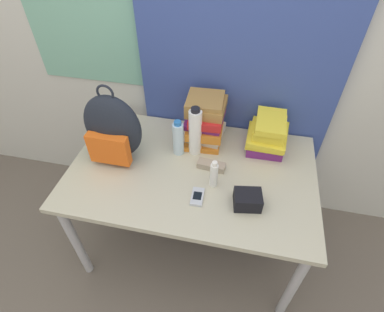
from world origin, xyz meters
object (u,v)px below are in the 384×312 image
Objects in this scene: sunglasses_case at (211,165)px; cell_phone at (197,197)px; book_stack_center at (267,134)px; sports_bottle at (195,132)px; water_bottle at (178,138)px; backpack at (113,129)px; book_stack_left at (206,120)px; sunscreen_bottle at (214,175)px; camera_pouch at (248,200)px.

cell_phone is at bearing -98.42° from sunglasses_case.
cell_phone is (-0.31, -0.45, -0.09)m from book_stack_center.
water_bottle is at bearing -162.26° from sports_bottle.
backpack reaches higher than sunglasses_case.
book_stack_left reaches higher than water_bottle.
book_stack_left is at bearing 108.40° from sunglasses_case.
backpack is 1.50× the size of sports_bottle.
sunglasses_case is (-0.03, 0.12, -0.06)m from sunscreen_bottle.
sunscreen_bottle reaches higher than camera_pouch.
sunscreen_bottle is at bearing -58.08° from sports_bottle.
sports_bottle reaches higher than cell_phone.
cell_phone is at bearing -22.46° from backpack.
cell_phone is (0.08, -0.33, -0.13)m from sports_bottle.
sunscreen_bottle is at bearing -125.30° from book_stack_center.
book_stack_center is at bearing 17.04° from sports_bottle.
sports_bottle reaches higher than sunglasses_case.
sunglasses_case is 1.07× the size of camera_pouch.
sunscreen_bottle is (0.14, -0.23, -0.07)m from sports_bottle.
book_stack_left reaches higher than camera_pouch.
sports_bottle is at bearing 103.72° from cell_phone.
sports_bottle reaches higher than water_bottle.
backpack is 1.57× the size of book_stack_left.
sunscreen_bottle is 0.13m from sunglasses_case.
sunglasses_case is at bearing -71.60° from book_stack_left.
backpack reaches higher than sports_bottle.
sunscreen_bottle is at bearing -40.91° from water_bottle.
sunscreen_bottle reaches higher than sunglasses_case.
book_stack_left is 2.53× the size of cell_phone.
camera_pouch reaches higher than cell_phone.
sports_bottle is at bearing 121.92° from sunscreen_bottle.
sunglasses_case is (0.08, -0.23, -0.12)m from book_stack_left.
book_stack_center is 0.56m from cell_phone.
book_stack_left is 0.47m from cell_phone.
sunglasses_case is at bearing -22.64° from water_bottle.
backpack is at bearing 169.36° from sunscreen_bottle.
camera_pouch is (0.29, -0.44, -0.10)m from book_stack_left.
book_stack_left reaches higher than sunscreen_bottle.
backpack reaches higher than sunscreen_bottle.
water_bottle is 0.10m from sports_bottle.
sunglasses_case is at bearing 81.58° from cell_phone.
sunscreen_bottle is (0.11, -0.35, -0.06)m from book_stack_left.
sunglasses_case is (0.11, -0.11, -0.12)m from sports_bottle.
book_stack_left reaches higher than sunglasses_case.
book_stack_left is at bearing 122.94° from camera_pouch.
backpack is at bearing 165.09° from camera_pouch.
book_stack_left is at bearing 50.36° from water_bottle.
book_stack_left is at bearing 179.73° from book_stack_center.
sports_bottle reaches higher than sunscreen_bottle.
water_bottle is at bearing -162.83° from book_stack_center.
backpack reaches higher than cell_phone.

